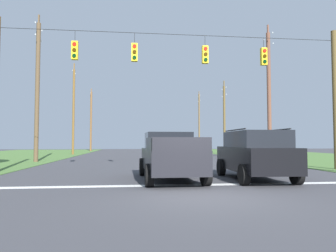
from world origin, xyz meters
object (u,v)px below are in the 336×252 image
(overhead_signal_span, at_px, (175,89))
(pickup_truck, at_px, (170,156))
(utility_pole_mid_right, at_px, (269,93))
(utility_pole_distant_right, at_px, (74,110))
(distant_car_crossing_white, at_px, (178,150))
(suv_black, at_px, (254,154))
(utility_pole_far_right, at_px, (224,118))
(utility_pole_far_left, at_px, (37,89))
(utility_pole_distant_left, at_px, (91,121))
(utility_pole_near_left, at_px, (199,120))

(overhead_signal_span, xyz_separation_m, pickup_truck, (-0.70, -3.50, -3.40))
(utility_pole_mid_right, bearing_deg, overhead_signal_span, -137.25)
(overhead_signal_span, relative_size, utility_pole_distant_right, 1.63)
(distant_car_crossing_white, bearing_deg, suv_black, -87.65)
(pickup_truck, height_order, utility_pole_far_right, utility_pole_far_right)
(utility_pole_far_right, xyz_separation_m, utility_pole_distant_right, (-18.73, 1.07, 0.85))
(overhead_signal_span, xyz_separation_m, utility_pole_distant_right, (-9.49, 22.92, 1.09))
(suv_black, relative_size, utility_pole_distant_right, 0.43)
(overhead_signal_span, distance_m, suv_black, 5.79)
(suv_black, bearing_deg, distant_car_crossing_white, 92.35)
(utility_pole_distant_right, bearing_deg, utility_pole_far_left, -90.47)
(suv_black, relative_size, utility_pole_distant_left, 0.46)
(pickup_truck, xyz_separation_m, utility_pole_distant_right, (-8.79, 26.42, 4.48))
(suv_black, height_order, utility_pole_mid_right, utility_pole_mid_right)
(overhead_signal_span, bearing_deg, utility_pole_far_left, 137.75)
(pickup_truck, height_order, utility_pole_distant_right, utility_pole_distant_right)
(pickup_truck, bearing_deg, utility_pole_mid_right, 50.62)
(pickup_truck, relative_size, utility_pole_mid_right, 0.48)
(utility_pole_near_left, distance_m, utility_pole_far_left, 33.87)
(distant_car_crossing_white, height_order, utility_pole_far_right, utility_pole_far_right)
(utility_pole_mid_right, bearing_deg, utility_pole_distant_left, 122.10)
(distant_car_crossing_white, height_order, utility_pole_far_left, utility_pole_far_left)
(suv_black, xyz_separation_m, utility_pole_distant_left, (-12.05, 41.37, 4.09))
(distant_car_crossing_white, distance_m, utility_pole_far_left, 13.32)
(utility_pole_near_left, height_order, utility_pole_distant_left, utility_pole_distant_left)
(utility_pole_near_left, bearing_deg, utility_pole_far_right, -90.01)
(utility_pole_far_right, bearing_deg, utility_pole_near_left, 89.99)
(pickup_truck, bearing_deg, utility_pole_far_left, 126.06)
(utility_pole_far_right, relative_size, utility_pole_distant_left, 0.88)
(pickup_truck, bearing_deg, overhead_signal_span, 78.65)
(overhead_signal_span, height_order, utility_pole_far_left, utility_pole_far_left)
(utility_pole_far_left, bearing_deg, utility_pole_distant_right, 89.53)
(utility_pole_far_right, bearing_deg, utility_pole_far_left, -145.17)
(distant_car_crossing_white, relative_size, utility_pole_far_right, 0.48)
(utility_pole_near_left, relative_size, utility_pole_distant_left, 0.98)
(utility_pole_far_right, height_order, utility_pole_distant_right, utility_pole_distant_right)
(utility_pole_distant_right, distance_m, utility_pole_distant_left, 14.58)
(utility_pole_far_right, height_order, utility_pole_far_left, utility_pole_far_left)
(utility_pole_far_right, distance_m, utility_pole_distant_left, 24.27)
(pickup_truck, distance_m, utility_pole_distant_left, 42.09)
(distant_car_crossing_white, distance_m, utility_pole_far_right, 12.10)
(utility_pole_far_right, distance_m, utility_pole_distant_right, 18.78)
(utility_pole_far_left, height_order, utility_pole_distant_right, utility_pole_far_left)
(utility_pole_mid_right, height_order, utility_pole_distant_right, utility_pole_mid_right)
(overhead_signal_span, distance_m, utility_pole_mid_right, 12.32)
(utility_pole_distant_right, height_order, utility_pole_distant_left, utility_pole_distant_right)
(utility_pole_far_right, distance_m, utility_pole_far_left, 22.99)
(suv_black, height_order, utility_pole_near_left, utility_pole_near_left)
(distant_car_crossing_white, bearing_deg, overhead_signal_span, -99.14)
(overhead_signal_span, xyz_separation_m, utility_pole_far_left, (-9.61, 8.73, 1.30))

